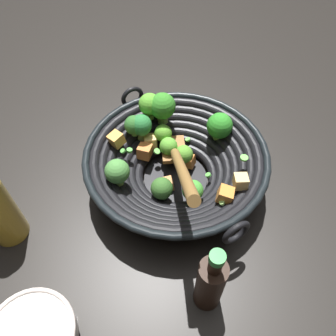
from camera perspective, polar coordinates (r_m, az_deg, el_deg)
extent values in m
plane|color=black|center=(0.73, 1.25, -2.06)|extent=(4.00, 4.00, 0.00)
cylinder|color=black|center=(0.73, 1.26, -1.83)|extent=(0.13, 0.13, 0.01)
torus|color=black|center=(0.71, 1.28, -1.15)|extent=(0.18, 0.18, 0.02)
torus|color=black|center=(0.71, 1.29, -0.69)|extent=(0.21, 0.21, 0.02)
torus|color=black|center=(0.70, 1.31, -0.22)|extent=(0.24, 0.24, 0.02)
torus|color=black|center=(0.69, 1.32, 0.26)|extent=(0.26, 0.26, 0.02)
torus|color=black|center=(0.68, 1.34, 0.75)|extent=(0.29, 0.29, 0.02)
torus|color=black|center=(0.68, 1.35, 1.25)|extent=(0.32, 0.32, 0.02)
torus|color=black|center=(0.67, 1.37, 1.76)|extent=(0.34, 0.34, 0.02)
torus|color=black|center=(0.66, 1.38, 2.28)|extent=(0.36, 0.36, 0.01)
torus|color=black|center=(0.78, -5.95, 11.65)|extent=(0.05, 0.04, 0.05)
torus|color=black|center=(0.58, 11.30, -10.52)|extent=(0.05, 0.04, 0.05)
cylinder|color=#749D51|center=(0.75, -0.91, 8.32)|extent=(0.03, 0.03, 0.03)
sphere|color=#328225|center=(0.72, -0.94, 10.29)|extent=(0.06, 0.06, 0.06)
cylinder|color=#6A954E|center=(0.73, 2.58, 1.13)|extent=(0.02, 0.02, 0.02)
sphere|color=#56982F|center=(0.71, 2.65, 2.29)|extent=(0.04, 0.04, 0.04)
cylinder|color=#68AF4B|center=(0.68, -1.01, -4.80)|extent=(0.02, 0.02, 0.03)
sphere|color=#346227|center=(0.66, -1.05, -3.41)|extent=(0.04, 0.04, 0.04)
cylinder|color=#77A93F|center=(0.74, 8.34, 5.39)|extent=(0.02, 0.02, 0.01)
sphere|color=#2C8926|center=(0.72, 8.61, 6.99)|extent=(0.05, 0.05, 0.05)
cylinder|color=#79B546|center=(0.74, -0.80, 4.55)|extent=(0.02, 0.02, 0.02)
sphere|color=#569B2C|center=(0.73, -0.82, 5.82)|extent=(0.04, 0.04, 0.04)
cylinder|color=#70A743|center=(0.73, 0.09, 2.39)|extent=(0.02, 0.02, 0.02)
sphere|color=#57A432|center=(0.71, 0.09, 3.67)|extent=(0.04, 0.04, 0.04)
cylinder|color=#5CA247|center=(0.66, 4.03, -4.89)|extent=(0.02, 0.02, 0.02)
sphere|color=green|center=(0.64, 4.15, -3.74)|extent=(0.04, 0.04, 0.04)
cylinder|color=#8BB056|center=(0.73, -4.36, 5.51)|extent=(0.02, 0.03, 0.02)
sphere|color=#297737|center=(0.71, -4.50, 7.15)|extent=(0.04, 0.04, 0.04)
cylinder|color=#89BC54|center=(0.66, -8.18, -2.09)|extent=(0.03, 0.03, 0.02)
sphere|color=#49893E|center=(0.63, -8.48, -0.56)|extent=(0.05, 0.05, 0.05)
cylinder|color=#84C359|center=(0.75, -2.97, 8.85)|extent=(0.02, 0.02, 0.02)
sphere|color=#54A62F|center=(0.73, -3.07, 10.56)|extent=(0.05, 0.05, 0.05)
cylinder|color=#68AA4E|center=(0.73, -5.55, 5.85)|extent=(0.02, 0.02, 0.01)
sphere|color=#2E682A|center=(0.72, -5.69, 7.13)|extent=(0.04, 0.04, 0.04)
cube|color=#CB7332|center=(0.72, 3.45, 1.16)|extent=(0.03, 0.03, 0.03)
cube|color=#D17538|center=(0.72, -3.91, 2.78)|extent=(0.03, 0.03, 0.03)
cube|color=#EABB6D|center=(0.74, -2.86, 4.47)|extent=(0.03, 0.03, 0.03)
cube|color=#ECC273|center=(0.63, 12.01, -2.21)|extent=(0.03, 0.03, 0.03)
cube|color=#DB8A4D|center=(0.70, -0.11, -2.68)|extent=(0.03, 0.03, 0.03)
cube|color=#E5A048|center=(0.70, -8.61, 4.75)|extent=(0.04, 0.04, 0.03)
cube|color=orange|center=(0.62, 9.50, -4.42)|extent=(0.03, 0.03, 0.03)
cube|color=#BF7821|center=(0.75, -4.25, 7.14)|extent=(0.03, 0.03, 0.03)
cylinder|color=#6BC651|center=(0.66, 12.57, 1.65)|extent=(0.02, 0.02, 0.00)
cylinder|color=#56B247|center=(0.68, 6.73, -1.17)|extent=(0.01, 0.01, 0.01)
cylinder|color=#6BC651|center=(0.71, -1.87, 2.78)|extent=(0.02, 0.02, 0.01)
cylinder|color=#56B247|center=(0.69, -7.53, 2.84)|extent=(0.01, 0.01, 0.01)
cylinder|color=#99D166|center=(0.62, 8.97, -5.73)|extent=(0.01, 0.01, 0.01)
cylinder|color=#56B247|center=(0.69, -6.54, 2.70)|extent=(0.02, 0.02, 0.01)
cylinder|color=#6BC651|center=(0.75, 3.31, 4.76)|extent=(0.01, 0.01, 0.01)
cylinder|color=#99D166|center=(0.72, 0.45, 2.39)|extent=(0.02, 0.02, 0.01)
cube|color=brown|center=(0.73, 0.92, 3.15)|extent=(0.07, 0.08, 0.01)
cylinder|color=olive|center=(0.56, 2.37, -0.49)|extent=(0.09, 0.23, 0.19)
cylinder|color=black|center=(0.56, 6.98, -18.74)|extent=(0.04, 0.04, 0.13)
cylinder|color=black|center=(0.49, 7.90, -15.69)|extent=(0.02, 0.02, 0.03)
cylinder|color=#238433|center=(0.47, 8.21, -14.63)|extent=(0.02, 0.02, 0.01)
torus|color=silver|center=(0.60, -22.17, -24.25)|extent=(0.14, 0.14, 0.01)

